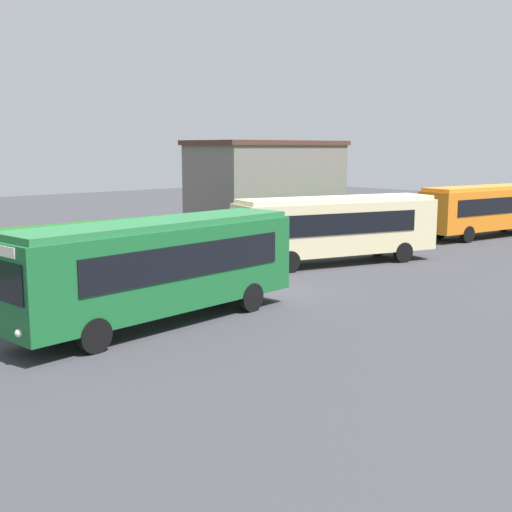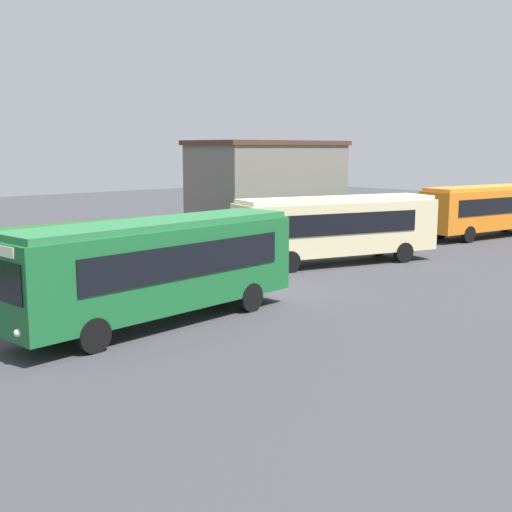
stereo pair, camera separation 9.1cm
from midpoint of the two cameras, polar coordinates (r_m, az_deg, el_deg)
name	(u,v)px [view 2 (the right image)]	position (r m, az deg, el deg)	size (l,w,h in m)	color
ground_plane	(267,293)	(25.45, 1.03, -3.27)	(114.08, 114.08, 0.00)	#38383D
bus_green	(158,265)	(20.96, -8.41, -0.78)	(10.42, 3.20, 3.34)	#19602D
bus_cream	(337,226)	(31.89, 7.18, 2.63)	(10.46, 5.32, 3.24)	beige
bus_orange	(489,208)	(43.90, 19.67, 3.98)	(10.65, 3.78, 3.21)	orange
person_center	(201,271)	(25.27, -4.69, -1.30)	(0.31, 0.52, 1.73)	maroon
person_right	(430,219)	(44.34, 14.98, 3.14)	(0.42, 0.50, 1.86)	#4C6B47
hedge_row	(132,241)	(32.88, -10.65, 1.32)	(69.04, 1.66, 2.10)	#1C5F1C
depot_building	(268,186)	(43.83, 1.14, 6.07)	(10.65, 5.31, 6.04)	slate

